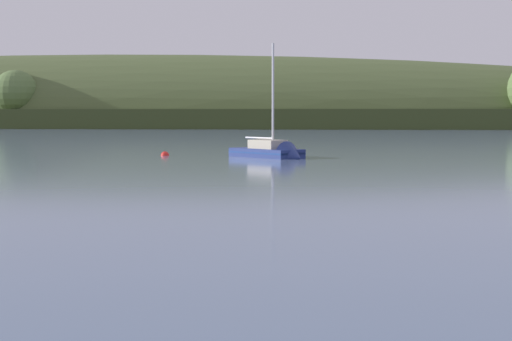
{
  "coord_description": "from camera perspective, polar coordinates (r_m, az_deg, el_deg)",
  "views": [
    {
      "loc": [
        6.47,
        -3.43,
        3.98
      ],
      "look_at": [
        6.52,
        26.61,
        1.77
      ],
      "focal_mm": 54.81,
      "sensor_mm": 36.0,
      "label": 1
    }
  ],
  "objects": [
    {
      "name": "far_shoreline_hill",
      "position": [
        233.56,
        -11.07,
        3.23
      ],
      "size": [
        542.03,
        112.82,
        42.2
      ],
      "rotation": [
        0.0,
        0.0,
        -0.09
      ],
      "color": "#35401E",
      "rests_on": "ground"
    },
    {
      "name": "sailboat_midwater_white",
      "position": [
        69.94,
        1.2,
        1.15
      ],
      "size": [
        7.47,
        7.95,
        11.54
      ],
      "rotation": [
        0.0,
        0.0,
        5.43
      ],
      "color": "navy",
      "rests_on": "ground"
    },
    {
      "name": "mooring_buoy_midchannel",
      "position": [
        73.9,
        -6.76,
        1.09
      ],
      "size": [
        0.79,
        0.79,
        0.87
      ],
      "color": "red",
      "rests_on": "ground"
    }
  ]
}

